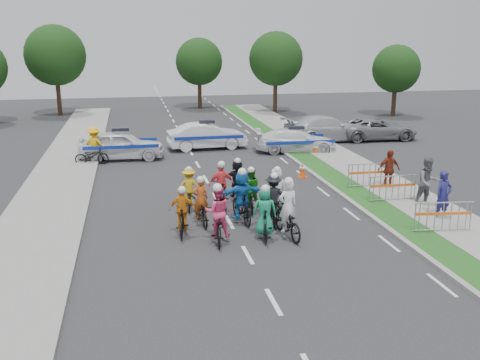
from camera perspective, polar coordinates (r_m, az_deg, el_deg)
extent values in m
plane|color=#28282B|center=(16.22, 0.81, -8.01)|extent=(90.00, 90.00, 0.00)
cube|color=gray|center=(22.18, 10.97, -1.72)|extent=(0.20, 60.00, 0.12)
cube|color=#1D4D18|center=(22.46, 12.62, -1.62)|extent=(1.20, 60.00, 0.11)
cube|color=gray|center=(23.24, 16.68, -1.31)|extent=(2.40, 60.00, 0.13)
cube|color=gray|center=(20.82, -20.10, -3.48)|extent=(3.00, 60.00, 0.13)
imported|color=black|center=(17.54, 5.03, -4.41)|extent=(0.95, 2.07, 1.05)
imported|color=white|center=(17.33, 5.12, -2.82)|extent=(0.69, 0.50, 1.75)
sphere|color=white|center=(17.05, 5.23, -0.19)|extent=(0.30, 0.30, 0.30)
imported|color=black|center=(17.36, 2.60, -4.59)|extent=(0.75, 1.80, 1.05)
imported|color=#1B9663|center=(17.17, 2.65, -3.25)|extent=(0.84, 0.61, 1.58)
sphere|color=white|center=(16.91, 2.73, -0.94)|extent=(0.27, 0.27, 0.27)
imported|color=black|center=(17.13, -2.43, -4.95)|extent=(0.85, 1.97, 1.00)
imported|color=#E74075|center=(16.91, -2.42, -3.37)|extent=(0.87, 0.71, 1.67)
sphere|color=white|center=(16.63, -2.42, -0.84)|extent=(0.29, 0.29, 0.29)
imported|color=black|center=(17.74, -6.13, -4.35)|extent=(0.73, 1.67, 0.97)
imported|color=orange|center=(17.56, -6.16, -3.10)|extent=(0.90, 0.50, 1.46)
sphere|color=white|center=(17.32, -6.20, -1.06)|extent=(0.25, 0.25, 0.25)
imported|color=black|center=(18.90, 3.53, -3.12)|extent=(0.96, 1.88, 0.94)
imported|color=black|center=(18.71, 3.59, -1.73)|extent=(1.10, 0.76, 1.57)
sphere|color=white|center=(18.47, 3.67, 0.39)|extent=(0.27, 0.27, 0.27)
imported|color=black|center=(18.81, 0.17, -2.86)|extent=(0.78, 1.95, 1.14)
imported|color=blue|center=(18.63, 0.20, -1.54)|extent=(1.64, 0.71, 1.71)
sphere|color=white|center=(18.36, 0.23, 0.85)|extent=(0.30, 0.30, 0.30)
imported|color=black|center=(18.75, -4.22, -3.35)|extent=(0.78, 1.76, 0.90)
imported|color=#BC4D17|center=(18.56, -4.23, -2.00)|extent=(0.58, 0.41, 1.50)
sphere|color=white|center=(18.32, -4.25, 0.02)|extent=(0.26, 0.26, 0.26)
imported|color=black|center=(19.81, 3.85, -2.12)|extent=(0.63, 1.76, 1.04)
imported|color=white|center=(19.63, 3.91, -0.94)|extent=(0.80, 0.56, 1.56)
sphere|color=white|center=(19.40, 3.99, 1.08)|extent=(0.27, 0.27, 0.27)
imported|color=black|center=(20.08, 1.11, -2.07)|extent=(0.82, 1.76, 0.89)
imported|color=#198017|center=(19.90, 1.15, -0.80)|extent=(0.79, 0.66, 1.48)
sphere|color=white|center=(19.68, 1.19, 1.07)|extent=(0.26, 0.26, 0.26)
imported|color=black|center=(20.28, -2.02, -1.62)|extent=(0.59, 1.82, 1.08)
imported|color=#FC464F|center=(20.11, -2.00, -0.43)|extent=(0.97, 0.44, 1.62)
sphere|color=white|center=(19.87, -2.00, 1.65)|extent=(0.28, 0.28, 0.28)
imported|color=black|center=(20.43, -5.43, -1.87)|extent=(0.79, 1.70, 0.86)
imported|color=gold|center=(20.25, -5.45, -0.65)|extent=(0.99, 0.65, 1.44)
sphere|color=white|center=(20.04, -5.48, 1.11)|extent=(0.25, 0.25, 0.25)
imported|color=black|center=(21.31, -0.31, -0.89)|extent=(0.70, 1.73, 1.01)
imported|color=black|center=(21.14, -0.29, 0.21)|extent=(1.45, 0.64, 1.52)
sphere|color=white|center=(20.93, -0.26, 2.02)|extent=(0.26, 0.26, 0.26)
imported|color=white|center=(29.21, -12.55, 3.66)|extent=(4.61, 2.07, 1.54)
imported|color=white|center=(31.29, -3.54, 4.70)|extent=(4.66, 1.90, 1.50)
imported|color=white|center=(30.52, 5.97, 4.21)|extent=(4.80, 2.59, 1.32)
imported|color=silver|center=(33.95, 9.19, 5.44)|extent=(5.77, 3.02, 1.60)
imported|color=gray|center=(35.21, 14.48, 5.31)|extent=(5.05, 2.53, 1.37)
imported|color=navy|center=(20.28, 20.86, -1.58)|extent=(0.72, 0.54, 1.80)
imported|color=#5D5C62|center=(21.72, 19.41, -0.20)|extent=(0.96, 0.77, 1.92)
imported|color=maroon|center=(23.69, 15.59, 1.08)|extent=(1.02, 0.46, 1.72)
imported|color=yellow|center=(28.72, -15.26, 3.64)|extent=(1.36, 1.02, 1.88)
cube|color=#F24C0C|center=(25.14, 6.65, 0.34)|extent=(0.40, 0.40, 0.03)
cone|color=#F24C0C|center=(25.06, 6.67, 1.08)|extent=(0.36, 0.36, 0.70)
cylinder|color=silver|center=(25.03, 6.68, 1.30)|extent=(0.29, 0.29, 0.08)
cube|color=#F24C0C|center=(30.01, 8.05, 2.70)|extent=(0.40, 0.40, 0.03)
cone|color=#F24C0C|center=(29.94, 8.07, 3.33)|extent=(0.36, 0.36, 0.70)
cylinder|color=silver|center=(29.92, 8.08, 3.51)|extent=(0.29, 0.29, 0.08)
imported|color=black|center=(28.44, -15.54, 2.50)|extent=(1.71, 0.65, 0.89)
cylinder|color=#382619|center=(46.46, 3.78, 9.17)|extent=(0.36, 0.36, 3.25)
sphere|color=#193611|center=(46.26, 3.84, 12.78)|extent=(4.55, 4.55, 4.55)
cylinder|color=#382619|center=(46.06, 16.10, 8.26)|extent=(0.36, 0.36, 2.75)
sphere|color=#193611|center=(45.86, 16.33, 11.32)|extent=(3.85, 3.85, 3.85)
cylinder|color=#382619|center=(47.16, -18.79, 8.65)|extent=(0.36, 0.36, 3.50)
sphere|color=#193611|center=(46.96, -19.11, 12.47)|extent=(4.90, 4.90, 4.90)
cylinder|color=#382619|center=(49.21, -4.32, 9.34)|extent=(0.36, 0.36, 3.00)
sphere|color=#193611|center=(49.02, -4.38, 12.48)|extent=(4.20, 4.20, 4.20)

